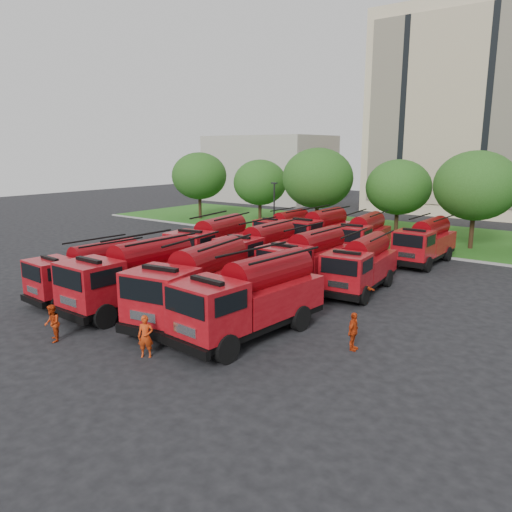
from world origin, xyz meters
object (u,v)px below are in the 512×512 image
(fire_truck_0, at_px, (89,271))
(fire_truck_2, at_px, (196,283))
(firefighter_3, at_px, (216,354))
(fire_truck_7, at_px, (361,265))
(fire_truck_8, at_px, (285,228))
(firefighter_1, at_px, (54,341))
(firefighter_2, at_px, (352,350))
(fire_truck_1, at_px, (134,275))
(firefighter_4, at_px, (181,297))
(fire_truck_4, at_px, (212,244))
(fire_truck_9, at_px, (319,231))
(fire_truck_10, at_px, (362,236))
(fire_truck_5, at_px, (260,249))
(fire_truck_6, at_px, (307,259))
(firefighter_0, at_px, (147,357))
(firefighter_5, at_px, (363,302))
(fire_truck_11, at_px, (425,242))
(fire_truck_3, at_px, (251,297))

(fire_truck_0, relative_size, fire_truck_2, 0.81)
(fire_truck_0, xyz_separation_m, firefighter_3, (10.86, -1.63, -1.51))
(fire_truck_7, xyz_separation_m, fire_truck_8, (-11.39, 8.91, -0.12))
(firefighter_1, bearing_deg, firefighter_2, 65.46)
(firefighter_3, bearing_deg, fire_truck_8, -93.60)
(fire_truck_1, height_order, firefighter_4, fire_truck_1)
(fire_truck_4, bearing_deg, firefighter_2, -36.27)
(fire_truck_1, height_order, fire_truck_9, fire_truck_1)
(fire_truck_0, xyz_separation_m, firefighter_1, (4.35, -4.88, -1.51))
(firefighter_3, bearing_deg, fire_truck_1, -45.51)
(fire_truck_8, distance_m, fire_truck_10, 7.45)
(fire_truck_5, bearing_deg, firefighter_1, -93.47)
(fire_truck_7, relative_size, firefighter_4, 4.52)
(fire_truck_10, xyz_separation_m, firefighter_1, (-3.04, -23.63, -1.62))
(fire_truck_6, distance_m, firefighter_4, 7.78)
(fire_truck_5, bearing_deg, fire_truck_4, -169.71)
(fire_truck_6, bearing_deg, fire_truck_7, 18.69)
(firefighter_0, bearing_deg, firefighter_5, 36.21)
(fire_truck_2, distance_m, fire_truck_6, 8.44)
(fire_truck_4, bearing_deg, fire_truck_8, 84.88)
(fire_truck_11, bearing_deg, fire_truck_1, -112.63)
(fire_truck_3, xyz_separation_m, fire_truck_4, (-9.86, 8.28, -0.02))
(fire_truck_11, relative_size, firefighter_1, 4.24)
(fire_truck_4, distance_m, fire_truck_7, 10.59)
(firefighter_1, height_order, firefighter_5, firefighter_1)
(fire_truck_4, bearing_deg, fire_truck_2, -61.84)
(fire_truck_6, distance_m, fire_truck_9, 10.53)
(fire_truck_2, relative_size, firefighter_1, 5.06)
(fire_truck_1, height_order, firefighter_5, fire_truck_1)
(fire_truck_1, relative_size, fire_truck_9, 1.05)
(fire_truck_2, xyz_separation_m, fire_truck_4, (-6.46, 8.22, -0.07))
(fire_truck_10, distance_m, firefighter_1, 23.88)
(fire_truck_2, height_order, firefighter_2, fire_truck_2)
(fire_truck_1, bearing_deg, fire_truck_3, 4.91)
(fire_truck_0, relative_size, fire_truck_10, 0.92)
(fire_truck_10, relative_size, firefighter_3, 4.88)
(fire_truck_10, relative_size, firefighter_4, 4.69)
(fire_truck_10, bearing_deg, fire_truck_0, -118.08)
(fire_truck_3, bearing_deg, fire_truck_11, 90.87)
(fire_truck_7, bearing_deg, fire_truck_3, -99.97)
(fire_truck_3, height_order, firefighter_3, fire_truck_3)
(firefighter_5, bearing_deg, fire_truck_5, 17.74)
(firefighter_2, relative_size, firefighter_4, 1.03)
(firefighter_1, bearing_deg, fire_truck_1, 131.50)
(fire_truck_1, distance_m, fire_truck_11, 21.17)
(fire_truck_11, xyz_separation_m, firefighter_3, (-0.99, -21.34, -1.59))
(firefighter_1, xyz_separation_m, firefighter_3, (6.51, 3.24, 0.00))
(fire_truck_10, xyz_separation_m, firefighter_4, (-3.49, -15.61, -1.62))
(fire_truck_2, xyz_separation_m, firefighter_4, (-3.40, 2.22, -1.82))
(fire_truck_9, height_order, fire_truck_10, fire_truck_9)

